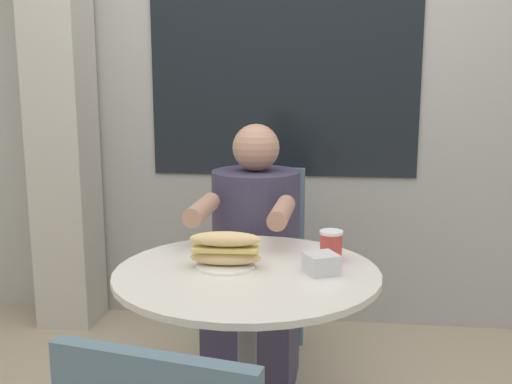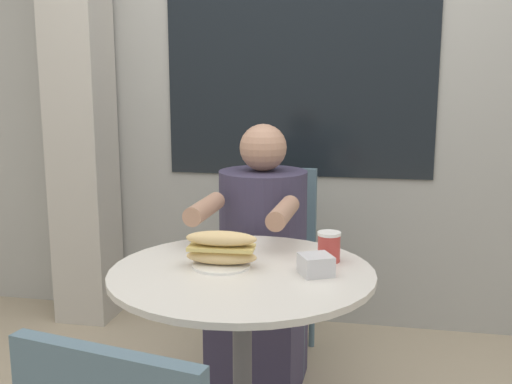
% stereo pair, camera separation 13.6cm
% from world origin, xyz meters
% --- Properties ---
extents(storefront_wall, '(8.00, 0.09, 2.80)m').
position_xyz_m(storefront_wall, '(0.00, 1.37, 1.40)').
color(storefront_wall, '#9E9E99').
rests_on(storefront_wall, ground_plane).
extents(lattice_pillar, '(0.28, 0.28, 2.40)m').
position_xyz_m(lattice_pillar, '(-1.11, 1.17, 1.20)').
color(lattice_pillar, '#B2ADA3').
rests_on(lattice_pillar, ground_plane).
extents(cafe_table, '(0.81, 0.81, 0.71)m').
position_xyz_m(cafe_table, '(0.00, 0.00, 0.52)').
color(cafe_table, beige).
rests_on(cafe_table, ground_plane).
extents(diner_chair, '(0.39, 0.39, 0.87)m').
position_xyz_m(diner_chair, '(-0.05, 0.95, 0.52)').
color(diner_chair, slate).
rests_on(diner_chair, ground_plane).
extents(seated_diner, '(0.37, 0.65, 1.10)m').
position_xyz_m(seated_diner, '(-0.05, 0.59, 0.47)').
color(seated_diner, '#38334C').
rests_on(seated_diner, ground_plane).
extents(sandwich_on_plate, '(0.23, 0.18, 0.11)m').
position_xyz_m(sandwich_on_plate, '(-0.07, 0.02, 0.76)').
color(sandwich_on_plate, white).
rests_on(sandwich_on_plate, cafe_table).
extents(drink_cup, '(0.07, 0.07, 0.10)m').
position_xyz_m(drink_cup, '(0.25, 0.14, 0.76)').
color(drink_cup, '#B73D38').
rests_on(drink_cup, cafe_table).
extents(napkin_box, '(0.12, 0.12, 0.06)m').
position_xyz_m(napkin_box, '(0.22, 0.00, 0.74)').
color(napkin_box, silver).
rests_on(napkin_box, cafe_table).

